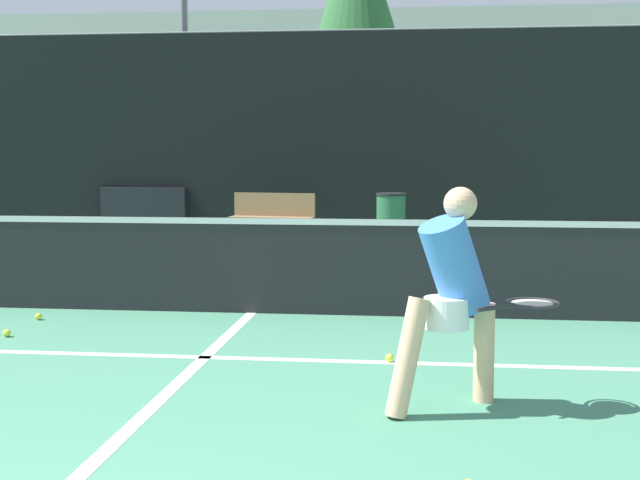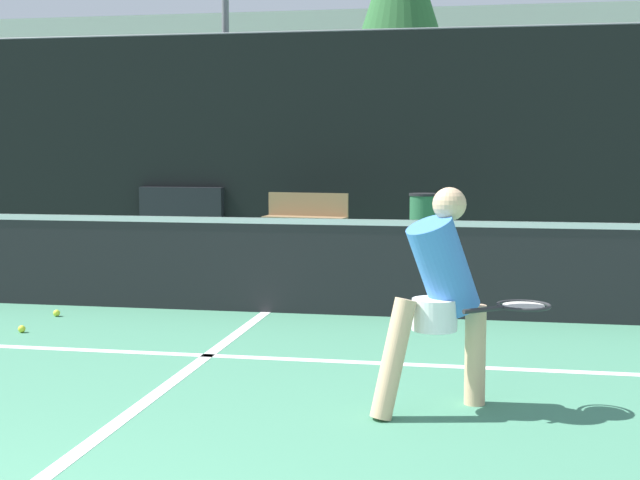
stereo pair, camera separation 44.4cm
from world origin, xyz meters
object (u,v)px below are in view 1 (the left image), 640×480
(courtside_bench, at_px, (272,216))
(trash_bin, at_px, (391,219))
(parked_car, at_px, (175,196))
(player_practicing, at_px, (454,290))

(courtside_bench, relative_size, trash_bin, 1.69)
(courtside_bench, bearing_deg, parked_car, 137.31)
(parked_car, bearing_deg, trash_bin, -35.76)
(player_practicing, height_order, trash_bin, player_practicing)
(courtside_bench, xyz_separation_m, parked_car, (-2.64, 3.25, 0.16))
(trash_bin, bearing_deg, player_practicing, -85.37)
(player_practicing, distance_m, courtside_bench, 9.88)
(parked_car, bearing_deg, player_practicing, -66.86)
(courtside_bench, xyz_separation_m, trash_bin, (2.04, -0.12, -0.02))
(player_practicing, height_order, courtside_bench, player_practicing)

